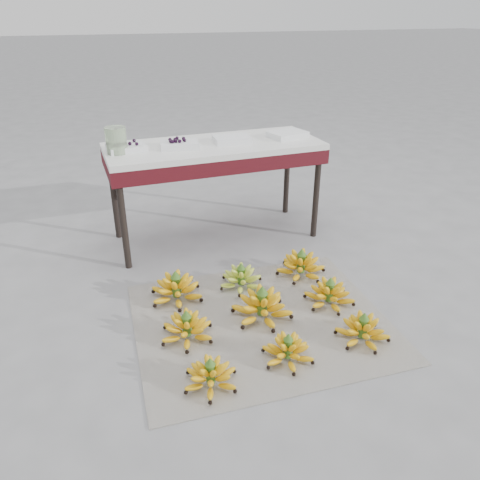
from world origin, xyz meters
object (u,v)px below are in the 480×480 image
object	(u,v)px
bunch_mid_right	(329,294)
tray_left	(179,144)
vendor_table	(214,155)
bunch_front_right	(363,330)
glass_jar	(116,140)
bunch_back_center	(241,279)
tray_far_left	(127,147)
tray_right	(232,139)
tray_far_right	(287,134)
bunch_front_center	(288,351)
bunch_front_left	(211,376)
bunch_back_left	(177,289)
bunch_mid_left	(187,328)
bunch_mid_center	(262,307)
bunch_back_right	(301,266)
newspaper_mat	(261,321)

from	to	relation	value
bunch_mid_right	tray_left	bearing A→B (deg)	103.37
vendor_table	tray_left	bearing A→B (deg)	-175.34
bunch_front_right	glass_jar	xyz separation A→B (m)	(-0.91, 1.32, 0.68)
bunch_back_center	tray_far_left	size ratio (longest dim) A/B	1.09
bunch_back_center	tray_right	bearing A→B (deg)	76.77
tray_far_right	bunch_back_center	bearing A→B (deg)	-130.92
bunch_front_center	bunch_front_left	bearing A→B (deg)	171.86
bunch_back_left	tray_far_left	distance (m)	0.94
tray_left	tray_far_right	xyz separation A→B (m)	(0.74, -0.00, -0.00)
bunch_back_left	tray_left	world-z (taller)	tray_left
bunch_back_left	vendor_table	world-z (taller)	vendor_table
tray_far_left	tray_left	world-z (taller)	tray_left
tray_left	bunch_mid_right	bearing A→B (deg)	-61.37
bunch_mid_right	tray_right	bearing A→B (deg)	85.60
bunch_mid_right	tray_far_left	distance (m)	1.47
bunch_back_center	vendor_table	bearing A→B (deg)	86.48
bunch_mid_left	vendor_table	world-z (taller)	vendor_table
bunch_front_left	tray_left	distance (m)	1.51
bunch_mid_center	bunch_back_center	distance (m)	0.31
bunch_back_left	tray_left	bearing A→B (deg)	76.51
vendor_table	tray_right	world-z (taller)	tray_right
bunch_front_right	bunch_mid_center	xyz separation A→B (m)	(-0.38, 0.33, 0.01)
bunch_front_left	bunch_mid_left	bearing A→B (deg)	88.08
bunch_back_center	tray_left	size ratio (longest dim) A/B	1.01
bunch_front_center	bunch_back_right	size ratio (longest dim) A/B	0.75
bunch_front_right	bunch_mid_center	bearing A→B (deg)	138.62
bunch_mid_center	tray_left	size ratio (longest dim) A/B	1.47
tray_far_right	bunch_mid_left	bearing A→B (deg)	-134.21
bunch_front_left	bunch_front_right	bearing A→B (deg)	-1.19
bunch_back_center	tray_far_left	bearing A→B (deg)	126.09
bunch_back_left	tray_right	bearing A→B (deg)	54.54
glass_jar	tray_far_right	bearing A→B (deg)	-0.40
bunch_front_right	bunch_mid_center	size ratio (longest dim) A/B	0.67
bunch_front_center	bunch_back_left	xyz separation A→B (m)	(-0.35, 0.65, 0.01)
glass_jar	newspaper_mat	bearing A→B (deg)	-63.31
newspaper_mat	bunch_mid_right	distance (m)	0.41
bunch_front_center	bunch_mid_left	world-z (taller)	bunch_mid_left
vendor_table	tray_far_left	distance (m)	0.55
tray_far_left	tray_far_right	distance (m)	1.05
bunch_front_left	bunch_mid_center	xyz separation A→B (m)	(0.39, 0.37, 0.01)
tray_left	bunch_front_center	bearing A→B (deg)	-84.04
tray_left	glass_jar	size ratio (longest dim) A/B	1.66
bunch_back_center	glass_jar	world-z (taller)	glass_jar
bunch_back_right	tray_far_left	distance (m)	1.26
bunch_back_center	tray_left	distance (m)	0.92
bunch_mid_right	vendor_table	xyz separation A→B (m)	(-0.31, 1.01, 0.52)
tray_left	tray_far_right	distance (m)	0.74
newspaper_mat	bunch_mid_left	world-z (taller)	bunch_mid_left
bunch_mid_center	tray_right	size ratio (longest dim) A/B	1.55
bunch_front_right	tray_right	bearing A→B (deg)	97.80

